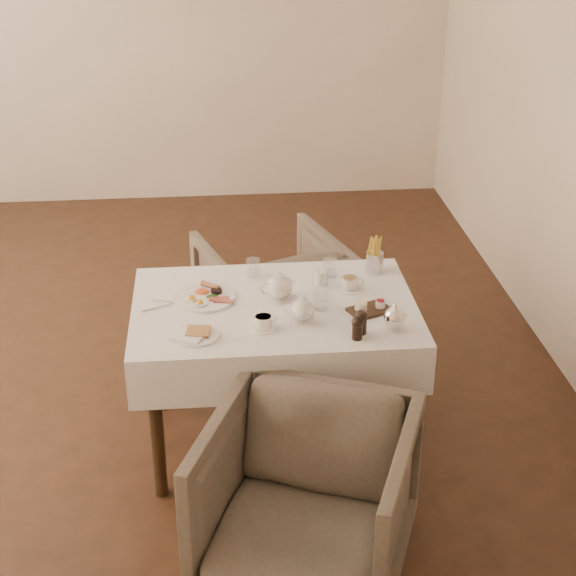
{
  "coord_description": "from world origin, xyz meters",
  "views": [
    {
      "loc": [
        0.35,
        -4.42,
        2.61
      ],
      "look_at": [
        0.68,
        -0.88,
        0.82
      ],
      "focal_mm": 55.0,
      "sensor_mm": 36.0,
      "label": 1
    }
  ],
  "objects_px": {
    "table": "(274,327)",
    "armchair_near": "(307,501)",
    "breakfast_plate": "(205,296)",
    "armchair_far": "(272,295)",
    "teapot_centre": "(279,285)"
  },
  "relations": [
    {
      "from": "table",
      "to": "breakfast_plate",
      "type": "height_order",
      "value": "breakfast_plate"
    },
    {
      "from": "armchair_far",
      "to": "teapot_centre",
      "type": "bearing_deg",
      "value": 69.15
    },
    {
      "from": "table",
      "to": "armchair_far",
      "type": "relative_size",
      "value": 1.72
    },
    {
      "from": "table",
      "to": "breakfast_plate",
      "type": "xyz_separation_m",
      "value": [
        -0.31,
        0.09,
        0.13
      ]
    },
    {
      "from": "armchair_near",
      "to": "breakfast_plate",
      "type": "relative_size",
      "value": 2.73
    },
    {
      "from": "armchair_near",
      "to": "teapot_centre",
      "type": "distance_m",
      "value": 1.04
    },
    {
      "from": "armchair_near",
      "to": "armchair_far",
      "type": "relative_size",
      "value": 1.05
    },
    {
      "from": "table",
      "to": "armchair_near",
      "type": "bearing_deg",
      "value": -86.37
    },
    {
      "from": "armchair_near",
      "to": "armchair_far",
      "type": "bearing_deg",
      "value": 111.7
    },
    {
      "from": "breakfast_plate",
      "to": "teapot_centre",
      "type": "distance_m",
      "value": 0.34
    },
    {
      "from": "teapot_centre",
      "to": "table",
      "type": "bearing_deg",
      "value": -133.79
    },
    {
      "from": "table",
      "to": "armchair_near",
      "type": "height_order",
      "value": "table"
    },
    {
      "from": "teapot_centre",
      "to": "armchair_far",
      "type": "bearing_deg",
      "value": 67.85
    },
    {
      "from": "armchair_near",
      "to": "breakfast_plate",
      "type": "height_order",
      "value": "breakfast_plate"
    },
    {
      "from": "armchair_near",
      "to": "teapot_centre",
      "type": "bearing_deg",
      "value": 113.54
    }
  ]
}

